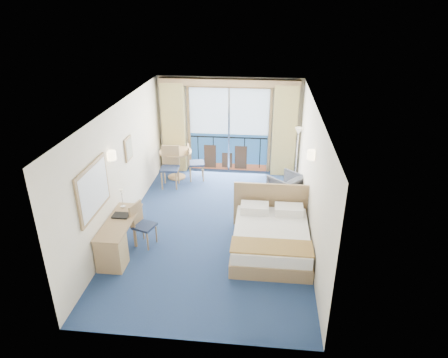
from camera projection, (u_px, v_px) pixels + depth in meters
floor at (215, 226)px, 8.89m from camera, size 6.50×6.50×0.00m
room_walls at (214, 152)px, 8.14m from camera, size 4.04×6.54×2.72m
balcony_door at (229, 133)px, 11.31m from camera, size 2.36×0.03×2.52m
curtain_left at (174, 128)px, 11.27m from camera, size 0.65×0.22×2.55m
curtain_right at (284, 132)px, 10.98m from camera, size 0.65×0.22×2.55m
pelmet at (229, 82)px, 10.61m from camera, size 3.80×0.25×0.18m
mirror at (93, 190)px, 7.07m from camera, size 0.05×1.25×0.95m
wall_print at (129, 149)px, 8.81m from camera, size 0.04×0.42×0.52m
sconce_left at (111, 155)px, 7.76m from camera, size 0.18×0.18×0.18m
sconce_right at (312, 155)px, 7.79m from camera, size 0.18×0.18×0.18m
bed at (271, 237)px, 7.97m from camera, size 1.65×1.96×1.04m
nightstand at (295, 206)px, 9.24m from camera, size 0.37×0.36×0.49m
phone at (297, 194)px, 9.15m from camera, size 0.21×0.18×0.08m
armchair at (286, 187)px, 9.95m from camera, size 1.02×1.02×0.67m
floor_lamp at (298, 142)px, 10.38m from camera, size 0.22×0.22×1.60m
desk at (113, 246)px, 7.51m from camera, size 0.51×1.50×0.70m
desk_chair at (141, 222)px, 8.07m from camera, size 0.50×0.49×0.91m
folder at (121, 215)px, 7.90m from camera, size 0.32×0.24×0.03m
desk_lamp at (122, 195)px, 8.10m from camera, size 0.11×0.11×0.40m
round_table at (176, 157)px, 11.03m from camera, size 0.89×0.89×0.80m
table_chair_a at (193, 161)px, 10.94m from camera, size 0.52×0.51×1.00m
table_chair_b at (170, 164)px, 10.58m from camera, size 0.49×0.50×1.09m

